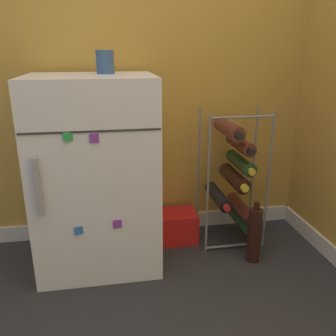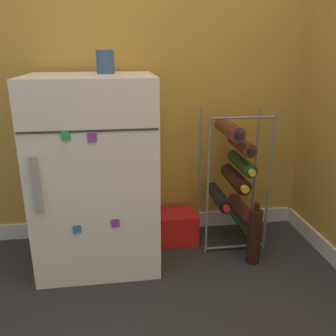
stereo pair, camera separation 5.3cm
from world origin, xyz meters
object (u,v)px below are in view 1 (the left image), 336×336
at_px(mini_fridge, 96,174).
at_px(soda_box, 176,226).
at_px(wine_rack, 236,180).
at_px(loose_bottle_floor, 254,235).
at_px(fridge_top_cup, 105,62).

xyz_separation_m(mini_fridge, soda_box, (0.42, 0.12, -0.38)).
xyz_separation_m(wine_rack, loose_bottle_floor, (0.03, -0.21, -0.22)).
xyz_separation_m(soda_box, loose_bottle_floor, (0.35, -0.27, 0.06)).
relative_size(wine_rack, soda_box, 3.33).
bearing_deg(wine_rack, mini_fridge, -175.12).
distance_m(mini_fridge, soda_box, 0.57).
distance_m(soda_box, loose_bottle_floor, 0.44).
relative_size(mini_fridge, loose_bottle_floor, 2.84).
bearing_deg(soda_box, loose_bottle_floor, -37.90).
distance_m(mini_fridge, wine_rack, 0.74).
bearing_deg(soda_box, wine_rack, -10.05).
relative_size(soda_box, loose_bottle_floor, 0.68).
distance_m(mini_fridge, fridge_top_cup, 0.52).
xyz_separation_m(mini_fridge, wine_rack, (0.73, 0.06, -0.10)).
height_order(wine_rack, loose_bottle_floor, wine_rack).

